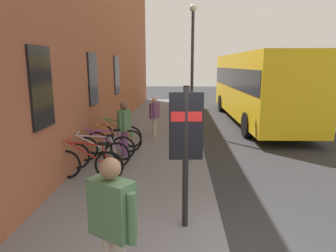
{
  "coord_description": "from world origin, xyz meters",
  "views": [
    {
      "loc": [
        -3.76,
        0.75,
        2.85
      ],
      "look_at": [
        4.02,
        1.08,
        1.24
      ],
      "focal_mm": 31.98,
      "sensor_mm": 36.0,
      "label": 1
    }
  ],
  "objects_px": {
    "pedestrian_by_facade": "(112,218)",
    "pedestrian_crossing_street": "(124,123)",
    "bicycle_end_of_row": "(88,164)",
    "bicycle_by_door": "(105,148)",
    "bicycle_far_end": "(118,135)",
    "bicycle_mid_rack": "(97,154)",
    "transit_info_sign": "(186,135)",
    "street_lamp": "(192,58)",
    "city_bus": "(257,84)",
    "pedestrian_near_bus": "(155,113)",
    "bicycle_leaning_wall": "(114,141)"
  },
  "relations": [
    {
      "from": "pedestrian_by_facade",
      "to": "pedestrian_crossing_street",
      "type": "bearing_deg",
      "value": 9.34
    },
    {
      "from": "bicycle_end_of_row",
      "to": "bicycle_by_door",
      "type": "bearing_deg",
      "value": -1.7
    },
    {
      "from": "bicycle_far_end",
      "to": "bicycle_mid_rack",
      "type": "bearing_deg",
      "value": 177.71
    },
    {
      "from": "bicycle_far_end",
      "to": "transit_info_sign",
      "type": "bearing_deg",
      "value": -156.47
    },
    {
      "from": "bicycle_far_end",
      "to": "street_lamp",
      "type": "bearing_deg",
      "value": -45.75
    },
    {
      "from": "bicycle_far_end",
      "to": "street_lamp",
      "type": "distance_m",
      "value": 4.42
    },
    {
      "from": "city_bus",
      "to": "pedestrian_near_bus",
      "type": "bearing_deg",
      "value": 130.14
    },
    {
      "from": "bicycle_leaning_wall",
      "to": "pedestrian_by_facade",
      "type": "height_order",
      "value": "pedestrian_by_facade"
    },
    {
      "from": "bicycle_end_of_row",
      "to": "city_bus",
      "type": "relative_size",
      "value": 0.17
    },
    {
      "from": "bicycle_leaning_wall",
      "to": "pedestrian_near_bus",
      "type": "height_order",
      "value": "pedestrian_near_bus"
    },
    {
      "from": "city_bus",
      "to": "pedestrian_near_bus",
      "type": "xyz_separation_m",
      "value": [
        -3.99,
        4.73,
        -0.87
      ]
    },
    {
      "from": "bicycle_leaning_wall",
      "to": "pedestrian_crossing_street",
      "type": "height_order",
      "value": "pedestrian_crossing_street"
    },
    {
      "from": "bicycle_leaning_wall",
      "to": "city_bus",
      "type": "distance_m",
      "value": 8.58
    },
    {
      "from": "bicycle_end_of_row",
      "to": "bicycle_leaning_wall",
      "type": "distance_m",
      "value": 2.17
    },
    {
      "from": "bicycle_end_of_row",
      "to": "pedestrian_near_bus",
      "type": "distance_m",
      "value": 4.53
    },
    {
      "from": "bicycle_mid_rack",
      "to": "city_bus",
      "type": "distance_m",
      "value": 9.73
    },
    {
      "from": "bicycle_by_door",
      "to": "transit_info_sign",
      "type": "bearing_deg",
      "value": -146.81
    },
    {
      "from": "bicycle_by_door",
      "to": "transit_info_sign",
      "type": "relative_size",
      "value": 0.74
    },
    {
      "from": "bicycle_by_door",
      "to": "bicycle_leaning_wall",
      "type": "xyz_separation_m",
      "value": [
        0.74,
        -0.11,
        0.0
      ]
    },
    {
      "from": "bicycle_mid_rack",
      "to": "bicycle_leaning_wall",
      "type": "xyz_separation_m",
      "value": [
        1.41,
        -0.15,
        0.0
      ]
    },
    {
      "from": "street_lamp",
      "to": "pedestrian_by_facade",
      "type": "bearing_deg",
      "value": 172.68
    },
    {
      "from": "bicycle_by_door",
      "to": "street_lamp",
      "type": "xyz_separation_m",
      "value": [
        4.1,
        -2.62,
        2.59
      ]
    },
    {
      "from": "bicycle_mid_rack",
      "to": "street_lamp",
      "type": "bearing_deg",
      "value": -29.12
    },
    {
      "from": "bicycle_far_end",
      "to": "city_bus",
      "type": "xyz_separation_m",
      "value": [
        5.3,
        -5.86,
        1.41
      ]
    },
    {
      "from": "transit_info_sign",
      "to": "pedestrian_near_bus",
      "type": "bearing_deg",
      "value": 9.56
    },
    {
      "from": "street_lamp",
      "to": "bicycle_by_door",
      "type": "bearing_deg",
      "value": 147.44
    },
    {
      "from": "pedestrian_near_bus",
      "to": "street_lamp",
      "type": "height_order",
      "value": "street_lamp"
    },
    {
      "from": "bicycle_far_end",
      "to": "pedestrian_by_facade",
      "type": "bearing_deg",
      "value": -168.59
    },
    {
      "from": "bicycle_mid_rack",
      "to": "transit_info_sign",
      "type": "distance_m",
      "value": 3.81
    },
    {
      "from": "bicycle_end_of_row",
      "to": "pedestrian_by_facade",
      "type": "height_order",
      "value": "pedestrian_by_facade"
    },
    {
      "from": "bicycle_mid_rack",
      "to": "transit_info_sign",
      "type": "xyz_separation_m",
      "value": [
        -2.79,
        -2.29,
        1.21
      ]
    },
    {
      "from": "bicycle_end_of_row",
      "to": "bicycle_leaning_wall",
      "type": "height_order",
      "value": "same"
    },
    {
      "from": "bicycle_end_of_row",
      "to": "transit_info_sign",
      "type": "height_order",
      "value": "transit_info_sign"
    },
    {
      "from": "bicycle_by_door",
      "to": "bicycle_leaning_wall",
      "type": "height_order",
      "value": "same"
    },
    {
      "from": "bicycle_leaning_wall",
      "to": "street_lamp",
      "type": "xyz_separation_m",
      "value": [
        3.36,
        -2.51,
        2.59
      ]
    },
    {
      "from": "pedestrian_near_bus",
      "to": "pedestrian_crossing_street",
      "type": "height_order",
      "value": "pedestrian_crossing_street"
    },
    {
      "from": "transit_info_sign",
      "to": "city_bus",
      "type": "distance_m",
      "value": 10.99
    },
    {
      "from": "bicycle_end_of_row",
      "to": "pedestrian_near_bus",
      "type": "height_order",
      "value": "pedestrian_near_bus"
    },
    {
      "from": "bicycle_mid_rack",
      "to": "transit_info_sign",
      "type": "relative_size",
      "value": 0.74
    },
    {
      "from": "bicycle_end_of_row",
      "to": "pedestrian_by_facade",
      "type": "bearing_deg",
      "value": -158.71
    },
    {
      "from": "bicycle_mid_rack",
      "to": "street_lamp",
      "type": "distance_m",
      "value": 6.03
    },
    {
      "from": "street_lamp",
      "to": "transit_info_sign",
      "type": "bearing_deg",
      "value": 177.27
    },
    {
      "from": "city_bus",
      "to": "street_lamp",
      "type": "xyz_separation_m",
      "value": [
        -2.81,
        3.3,
        1.18
      ]
    },
    {
      "from": "pedestrian_by_facade",
      "to": "street_lamp",
      "type": "height_order",
      "value": "street_lamp"
    },
    {
      "from": "bicycle_leaning_wall",
      "to": "city_bus",
      "type": "bearing_deg",
      "value": -43.31
    },
    {
      "from": "bicycle_leaning_wall",
      "to": "street_lamp",
      "type": "distance_m",
      "value": 4.93
    },
    {
      "from": "city_bus",
      "to": "bicycle_end_of_row",
      "type": "bearing_deg",
      "value": 144.39
    },
    {
      "from": "bicycle_by_door",
      "to": "bicycle_end_of_row",
      "type": "bearing_deg",
      "value": 178.3
    },
    {
      "from": "city_bus",
      "to": "transit_info_sign",
      "type": "bearing_deg",
      "value": 160.54
    },
    {
      "from": "bicycle_mid_rack",
      "to": "bicycle_by_door",
      "type": "distance_m",
      "value": 0.66
    }
  ]
}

